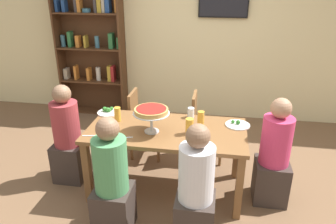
{
  "coord_description": "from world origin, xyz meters",
  "views": [
    {
      "loc": [
        0.51,
        -2.95,
        2.22
      ],
      "look_at": [
        0.0,
        0.1,
        0.89
      ],
      "focal_mm": 34.41,
      "sensor_mm": 36.0,
      "label": 1
    }
  ],
  "objects_px": {
    "bookshelf": "(92,45)",
    "television": "(224,2)",
    "chair_far_right": "(202,123)",
    "beer_glass_amber_short": "(189,126)",
    "deep_dish_pizza_stand": "(151,112)",
    "beer_glass_amber_tall": "(117,114)",
    "water_glass_clear_near": "(191,113)",
    "cutlery_fork_far": "(91,136)",
    "salad_plate_far_diner": "(108,111)",
    "diner_near_left": "(112,185)",
    "cutlery_fork_near": "(124,138)",
    "diner_near_right": "(196,194)",
    "chair_far_left": "(142,121)",
    "salad_plate_near_diner": "(237,125)",
    "water_glass_clear_far": "(105,135)",
    "dining_table": "(166,137)",
    "diner_head_west": "(68,141)",
    "beer_glass_amber_spare": "(201,119)",
    "cutlery_knife_near": "(140,115)",
    "diner_head_east": "(274,159)"
  },
  "relations": [
    {
      "from": "water_glass_clear_far",
      "to": "chair_far_left",
      "type": "bearing_deg",
      "value": 83.91
    },
    {
      "from": "diner_near_right",
      "to": "water_glass_clear_near",
      "type": "bearing_deg",
      "value": 8.37
    },
    {
      "from": "chair_far_left",
      "to": "water_glass_clear_far",
      "type": "distance_m",
      "value": 1.07
    },
    {
      "from": "chair_far_right",
      "to": "beer_glass_amber_tall",
      "type": "xyz_separation_m",
      "value": [
        -0.89,
        -0.63,
        0.33
      ]
    },
    {
      "from": "salad_plate_near_diner",
      "to": "cutlery_fork_far",
      "type": "distance_m",
      "value": 1.52
    },
    {
      "from": "diner_near_left",
      "to": "beer_glass_amber_short",
      "type": "bearing_deg",
      "value": -44.47
    },
    {
      "from": "cutlery_knife_near",
      "to": "television",
      "type": "bearing_deg",
      "value": -123.08
    },
    {
      "from": "deep_dish_pizza_stand",
      "to": "water_glass_clear_near",
      "type": "bearing_deg",
      "value": 49.87
    },
    {
      "from": "diner_head_west",
      "to": "salad_plate_far_diner",
      "type": "distance_m",
      "value": 0.55
    },
    {
      "from": "deep_dish_pizza_stand",
      "to": "salad_plate_far_diner",
      "type": "distance_m",
      "value": 0.74
    },
    {
      "from": "deep_dish_pizza_stand",
      "to": "cutlery_fork_near",
      "type": "bearing_deg",
      "value": -143.48
    },
    {
      "from": "diner_near_right",
      "to": "cutlery_knife_near",
      "type": "height_order",
      "value": "diner_near_right"
    },
    {
      "from": "salad_plate_far_diner",
      "to": "water_glass_clear_near",
      "type": "bearing_deg",
      "value": 2.04
    },
    {
      "from": "beer_glass_amber_short",
      "to": "beer_glass_amber_spare",
      "type": "height_order",
      "value": "beer_glass_amber_spare"
    },
    {
      "from": "salad_plate_far_diner",
      "to": "beer_glass_amber_tall",
      "type": "height_order",
      "value": "beer_glass_amber_tall"
    },
    {
      "from": "diner_near_left",
      "to": "chair_far_left",
      "type": "xyz_separation_m",
      "value": [
        -0.07,
        1.39,
        -0.01
      ]
    },
    {
      "from": "water_glass_clear_far",
      "to": "beer_glass_amber_tall",
      "type": "bearing_deg",
      "value": 91.39
    },
    {
      "from": "bookshelf",
      "to": "cutlery_fork_near",
      "type": "xyz_separation_m",
      "value": [
        1.2,
        -2.28,
        -0.41
      ]
    },
    {
      "from": "salad_plate_near_diner",
      "to": "salad_plate_far_diner",
      "type": "distance_m",
      "value": 1.47
    },
    {
      "from": "dining_table",
      "to": "salad_plate_near_diner",
      "type": "xyz_separation_m",
      "value": [
        0.73,
        0.21,
        0.11
      ]
    },
    {
      "from": "deep_dish_pizza_stand",
      "to": "cutlery_knife_near",
      "type": "xyz_separation_m",
      "value": [
        -0.22,
        0.4,
        -0.21
      ]
    },
    {
      "from": "bookshelf",
      "to": "television",
      "type": "xyz_separation_m",
      "value": [
        2.08,
        0.09,
        0.69
      ]
    },
    {
      "from": "television",
      "to": "salad_plate_far_diner",
      "type": "bearing_deg",
      "value": -124.37
    },
    {
      "from": "chair_far_right",
      "to": "cutlery_knife_near",
      "type": "height_order",
      "value": "chair_far_right"
    },
    {
      "from": "diner_near_left",
      "to": "television",
      "type": "bearing_deg",
      "value": -17.23
    },
    {
      "from": "dining_table",
      "to": "diner_near_left",
      "type": "bearing_deg",
      "value": -118.2
    },
    {
      "from": "diner_head_west",
      "to": "beer_glass_amber_spare",
      "type": "xyz_separation_m",
      "value": [
        1.48,
        0.1,
        0.33
      ]
    },
    {
      "from": "salad_plate_far_diner",
      "to": "water_glass_clear_far",
      "type": "distance_m",
      "value": 0.66
    },
    {
      "from": "cutlery_fork_far",
      "to": "beer_glass_amber_short",
      "type": "bearing_deg",
      "value": 1.77
    },
    {
      "from": "salad_plate_near_diner",
      "to": "water_glass_clear_near",
      "type": "xyz_separation_m",
      "value": [
        -0.51,
        0.13,
        0.05
      ]
    },
    {
      "from": "chair_far_right",
      "to": "beer_glass_amber_short",
      "type": "distance_m",
      "value": 0.88
    },
    {
      "from": "deep_dish_pizza_stand",
      "to": "beer_glass_amber_spare",
      "type": "distance_m",
      "value": 0.54
    },
    {
      "from": "diner_near_right",
      "to": "salad_plate_far_diner",
      "type": "distance_m",
      "value": 1.52
    },
    {
      "from": "diner_near_left",
      "to": "salad_plate_near_diner",
      "type": "bearing_deg",
      "value": -50.68
    },
    {
      "from": "beer_glass_amber_short",
      "to": "diner_head_west",
      "type": "bearing_deg",
      "value": 176.29
    },
    {
      "from": "bookshelf",
      "to": "chair_far_right",
      "type": "height_order",
      "value": "bookshelf"
    },
    {
      "from": "beer_glass_amber_tall",
      "to": "water_glass_clear_near",
      "type": "distance_m",
      "value": 0.81
    },
    {
      "from": "chair_far_right",
      "to": "beer_glass_amber_tall",
      "type": "relative_size",
      "value": 5.53
    },
    {
      "from": "diner_head_west",
      "to": "chair_far_left",
      "type": "bearing_deg",
      "value": 44.26
    },
    {
      "from": "water_glass_clear_near",
      "to": "beer_glass_amber_short",
      "type": "bearing_deg",
      "value": -86.41
    },
    {
      "from": "chair_far_left",
      "to": "salad_plate_near_diner",
      "type": "relative_size",
      "value": 3.36
    },
    {
      "from": "diner_head_east",
      "to": "diner_near_right",
      "type": "xyz_separation_m",
      "value": [
        -0.73,
        -0.7,
        0.0
      ]
    },
    {
      "from": "beer_glass_amber_tall",
      "to": "beer_glass_amber_short",
      "type": "relative_size",
      "value": 0.96
    },
    {
      "from": "water_glass_clear_far",
      "to": "deep_dish_pizza_stand",
      "type": "bearing_deg",
      "value": 30.09
    },
    {
      "from": "television",
      "to": "salad_plate_far_diner",
      "type": "height_order",
      "value": "television"
    },
    {
      "from": "television",
      "to": "deep_dish_pizza_stand",
      "type": "xyz_separation_m",
      "value": [
        -0.63,
        -2.19,
        -0.88
      ]
    },
    {
      "from": "salad_plate_far_diner",
      "to": "salad_plate_near_diner",
      "type": "bearing_deg",
      "value": -3.81
    },
    {
      "from": "bookshelf",
      "to": "diner_head_west",
      "type": "bearing_deg",
      "value": -77.19
    },
    {
      "from": "diner_near_left",
      "to": "water_glass_clear_far",
      "type": "bearing_deg",
      "value": 25.32
    },
    {
      "from": "diner_head_west",
      "to": "salad_plate_far_diner",
      "type": "relative_size",
      "value": 4.52
    }
  ]
}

